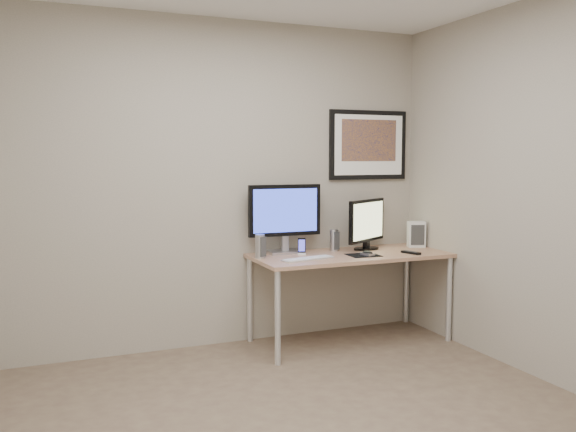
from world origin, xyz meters
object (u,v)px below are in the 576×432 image
object	(u,v)px
monitor_tv	(367,223)
speaker_right	(334,240)
fan_unit	(416,234)
speaker_left	(260,246)
phone_dock	(302,246)
monitor_large	(285,215)
framed_art	(368,145)
keyboard	(308,259)
desk	(350,262)

from	to	relation	value
monitor_tv	speaker_right	distance (m)	0.32
speaker_right	fan_unit	distance (m)	0.78
speaker_left	fan_unit	size ratio (longest dim) A/B	0.83
phone_dock	fan_unit	distance (m)	1.10
monitor_large	speaker_right	xyz separation A→B (m)	(0.43, -0.05, -0.22)
framed_art	monitor_tv	distance (m)	0.70
phone_dock	keyboard	size ratio (longest dim) A/B	0.32
keyboard	monitor_large	bearing A→B (deg)	85.62
fan_unit	speaker_left	bearing A→B (deg)	-157.37
monitor_large	monitor_tv	world-z (taller)	monitor_large
framed_art	speaker_left	world-z (taller)	framed_art
keyboard	monitor_tv	bearing A→B (deg)	9.82
fan_unit	framed_art	bearing A→B (deg)	170.36
fan_unit	monitor_tv	bearing A→B (deg)	-161.00
speaker_right	phone_dock	xyz separation A→B (m)	(-0.33, -0.08, -0.02)
desk	fan_unit	bearing A→B (deg)	8.77
monitor_tv	speaker_left	distance (m)	0.99
speaker_left	monitor_tv	bearing A→B (deg)	-17.71
monitor_tv	speaker_right	size ratio (longest dim) A/B	2.68
desk	speaker_right	distance (m)	0.25
monitor_large	monitor_tv	size ratio (longest dim) A/B	1.28
phone_dock	fan_unit	xyz separation A→B (m)	(1.10, 0.01, 0.04)
speaker_right	keyboard	distance (m)	0.50
phone_dock	fan_unit	world-z (taller)	fan_unit
monitor_large	speaker_left	bearing A→B (deg)	-149.67
monitor_tv	fan_unit	xyz separation A→B (m)	(0.49, -0.02, -0.12)
desk	fan_unit	distance (m)	0.75
phone_dock	speaker_left	bearing A→B (deg)	-156.54
framed_art	speaker_left	size ratio (longest dim) A/B	4.04
framed_art	speaker_left	xyz separation A→B (m)	(-1.10, -0.25, -0.80)
monitor_large	keyboard	size ratio (longest dim) A/B	1.44
phone_dock	fan_unit	bearing A→B (deg)	20.19
speaker_left	fan_unit	xyz separation A→B (m)	(1.47, 0.03, 0.02)
monitor_large	desk	bearing A→B (deg)	-24.58
framed_art	keyboard	size ratio (longest dim) A/B	1.74
desk	phone_dock	xyz separation A→B (m)	(-0.39, 0.10, 0.13)
monitor_tv	fan_unit	bearing A→B (deg)	-33.69
framed_art	keyboard	distance (m)	1.27
speaker_right	monitor_tv	bearing A→B (deg)	-21.12
monitor_tv	phone_dock	distance (m)	0.64
fan_unit	phone_dock	bearing A→B (deg)	-158.18
speaker_left	desk	bearing A→B (deg)	-26.77
monitor_tv	framed_art	bearing A→B (deg)	27.65
desk	speaker_left	bearing A→B (deg)	173.96
monitor_tv	phone_dock	xyz separation A→B (m)	(-0.62, -0.03, -0.16)
monitor_tv	keyboard	distance (m)	0.75
framed_art	fan_unit	xyz separation A→B (m)	(0.37, -0.22, -0.78)
monitor_large	keyboard	distance (m)	0.47
speaker_left	framed_art	bearing A→B (deg)	-7.85
speaker_left	keyboard	xyz separation A→B (m)	(0.32, -0.21, -0.09)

